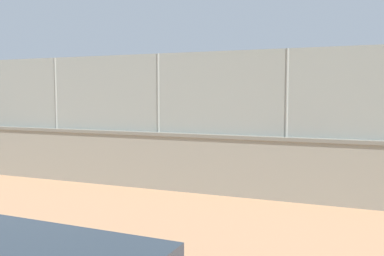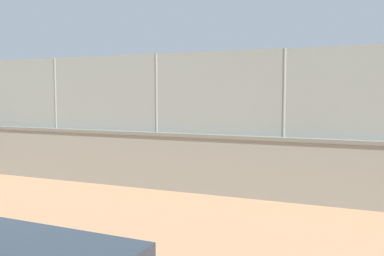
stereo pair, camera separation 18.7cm
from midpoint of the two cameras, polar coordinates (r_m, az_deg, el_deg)
The scene contains 8 objects.
ground_plane at distance 20.81m, azimuth 12.25°, elevation -1.85°, with size 260.00×260.00×0.00m, color tan.
perimeter_wall at distance 9.38m, azimuth 12.70°, elevation -5.32°, with size 31.13×1.36×1.38m.
fence_panel_on_wall at distance 9.24m, azimuth 12.88°, elevation 4.62°, with size 30.56×1.00×1.88m.
player_foreground_swinging at distance 15.55m, azimuth 6.27°, elevation -0.51°, with size 1.00×0.77×1.56m.
player_near_wall_returning at distance 12.70m, azimuth -3.83°, elevation -1.93°, with size 1.20×0.68×1.46m.
player_crossing_court at distance 17.63m, azimuth -9.97°, elevation 0.17°, with size 1.17×0.73×1.62m.
sports_ball at distance 13.85m, azimuth 4.28°, elevation -4.70°, with size 0.12×0.12×0.12m, color orange.
spare_ball_by_wall at distance 11.46m, azimuth 2.59°, elevation -6.76°, with size 0.07×0.07×0.07m, color #3399D8.
Camera 2 is at (-3.31, 20.40, 2.28)m, focal length 39.69 mm.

